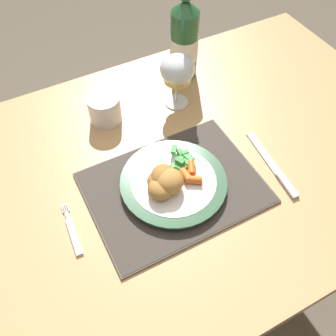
{
  "coord_description": "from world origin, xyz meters",
  "views": [
    {
      "loc": [
        -0.21,
        -0.47,
        1.43
      ],
      "look_at": [
        0.02,
        -0.03,
        0.78
      ],
      "focal_mm": 40.0,
      "sensor_mm": 36.0,
      "label": 1
    }
  ],
  "objects": [
    {
      "name": "breaded_croquettes",
      "position": [
        -0.01,
        -0.07,
        0.79
      ],
      "size": [
        0.09,
        0.1,
        0.05
      ],
      "color": "#B77F3D",
      "rests_on": "dinner_plate"
    },
    {
      "name": "fork",
      "position": [
        -0.22,
        -0.06,
        0.74
      ],
      "size": [
        0.02,
        0.13,
        0.01
      ],
      "color": "silver",
      "rests_on": "dining_table"
    },
    {
      "name": "table_knife",
      "position": [
        0.25,
        -0.12,
        0.74
      ],
      "size": [
        0.04,
        0.21,
        0.01
      ],
      "color": "silver",
      "rests_on": "dining_table"
    },
    {
      "name": "dining_table",
      "position": [
        0.0,
        0.0,
        0.65
      ],
      "size": [
        1.4,
        0.8,
        0.74
      ],
      "color": "tan",
      "rests_on": "ground"
    },
    {
      "name": "glazed_carrots",
      "position": [
        0.05,
        -0.07,
        0.77
      ],
      "size": [
        0.05,
        0.07,
        0.02
      ],
      "color": "orange",
      "rests_on": "dinner_plate"
    },
    {
      "name": "dinner_plate",
      "position": [
        0.02,
        -0.06,
        0.76
      ],
      "size": [
        0.24,
        0.24,
        0.02
      ],
      "color": "white",
      "rests_on": "placemat"
    },
    {
      "name": "drinking_cup",
      "position": [
        -0.03,
        0.21,
        0.78
      ],
      "size": [
        0.08,
        0.08,
        0.07
      ],
      "color": "white",
      "rests_on": "dining_table"
    },
    {
      "name": "placemat",
      "position": [
        0.02,
        -0.06,
        0.74
      ],
      "size": [
        0.38,
        0.28,
        0.01
      ],
      "color": "brown",
      "rests_on": "dining_table"
    },
    {
      "name": "ground_plane",
      "position": [
        0.0,
        0.0,
        0.0
      ],
      "size": [
        6.0,
        6.0,
        0.0
      ],
      "primitive_type": "plane",
      "color": "brown"
    },
    {
      "name": "green_beans_pile",
      "position": [
        0.06,
        -0.02,
        0.77
      ],
      "size": [
        0.06,
        0.07,
        0.02
      ],
      "color": "#4CA84C",
      "rests_on": "dinner_plate"
    },
    {
      "name": "wine_glass",
      "position": [
        0.15,
        0.18,
        0.84
      ],
      "size": [
        0.09,
        0.09,
        0.15
      ],
      "color": "silver",
      "rests_on": "dining_table"
    },
    {
      "name": "bottle",
      "position": [
        0.23,
        0.28,
        0.85
      ],
      "size": [
        0.08,
        0.08,
        0.3
      ],
      "color": "#23562D",
      "rests_on": "dining_table"
    }
  ]
}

